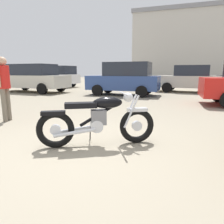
{
  "coord_description": "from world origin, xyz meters",
  "views": [
    {
      "loc": [
        1.56,
        -2.96,
        1.29
      ],
      "look_at": [
        0.26,
        0.93,
        0.48
      ],
      "focal_mm": 32.81,
      "sensor_mm": 36.0,
      "label": 1
    }
  ],
  "objects_px": {
    "vintage_motorcycle": "(98,120)",
    "bystander": "(4,82)",
    "red_hatchback_near": "(191,79)",
    "pale_sedan_back": "(31,77)",
    "dark_sedan_left": "(52,76)",
    "white_estate_far": "(125,78)"
  },
  "relations": [
    {
      "from": "vintage_motorcycle",
      "to": "red_hatchback_near",
      "type": "distance_m",
      "value": 10.9
    },
    {
      "from": "dark_sedan_left",
      "to": "white_estate_far",
      "type": "bearing_deg",
      "value": 158.34
    },
    {
      "from": "vintage_motorcycle",
      "to": "white_estate_far",
      "type": "distance_m",
      "value": 7.96
    },
    {
      "from": "pale_sedan_back",
      "to": "bystander",
      "type": "bearing_deg",
      "value": -51.14
    },
    {
      "from": "red_hatchback_near",
      "to": "dark_sedan_left",
      "type": "xyz_separation_m",
      "value": [
        -10.97,
        1.13,
        0.1
      ]
    },
    {
      "from": "vintage_motorcycle",
      "to": "bystander",
      "type": "relative_size",
      "value": 1.13
    },
    {
      "from": "vintage_motorcycle",
      "to": "bystander",
      "type": "bearing_deg",
      "value": 134.13
    },
    {
      "from": "red_hatchback_near",
      "to": "bystander",
      "type": "bearing_deg",
      "value": 68.6
    },
    {
      "from": "red_hatchback_near",
      "to": "pale_sedan_back",
      "type": "distance_m",
      "value": 10.17
    },
    {
      "from": "vintage_motorcycle",
      "to": "bystander",
      "type": "xyz_separation_m",
      "value": [
        -2.99,
        0.92,
        0.57
      ]
    },
    {
      "from": "bystander",
      "to": "white_estate_far",
      "type": "xyz_separation_m",
      "value": [
        1.38,
        6.86,
        -0.1
      ]
    },
    {
      "from": "dark_sedan_left",
      "to": "pale_sedan_back",
      "type": "distance_m",
      "value": 4.45
    },
    {
      "from": "white_estate_far",
      "to": "dark_sedan_left",
      "type": "distance_m",
      "value": 8.45
    },
    {
      "from": "vintage_motorcycle",
      "to": "bystander",
      "type": "height_order",
      "value": "bystander"
    },
    {
      "from": "vintage_motorcycle",
      "to": "red_hatchback_near",
      "type": "bearing_deg",
      "value": 50.95
    },
    {
      "from": "white_estate_far",
      "to": "bystander",
      "type": "bearing_deg",
      "value": 79.43
    },
    {
      "from": "vintage_motorcycle",
      "to": "dark_sedan_left",
      "type": "distance_m",
      "value": 14.9
    },
    {
      "from": "red_hatchback_near",
      "to": "vintage_motorcycle",
      "type": "bearing_deg",
      "value": 85.07
    },
    {
      "from": "white_estate_far",
      "to": "pale_sedan_back",
      "type": "height_order",
      "value": "white_estate_far"
    },
    {
      "from": "bystander",
      "to": "pale_sedan_back",
      "type": "bearing_deg",
      "value": 114.16
    },
    {
      "from": "pale_sedan_back",
      "to": "red_hatchback_near",
      "type": "bearing_deg",
      "value": 21.4
    },
    {
      "from": "dark_sedan_left",
      "to": "bystander",
      "type": "bearing_deg",
      "value": 125.98
    }
  ]
}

